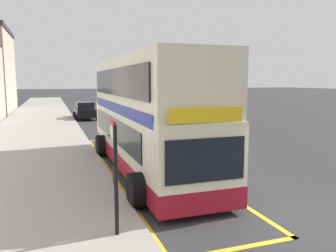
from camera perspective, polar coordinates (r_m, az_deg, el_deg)
The scene contains 6 objects.
ground_plane at distance 38.51m, azimuth -10.30°, elevation 2.22°, with size 260.00×260.00×0.00m, color #333335.
pavement_near at distance 38.05m, azimuth -20.77°, elevation 1.90°, with size 6.00×76.00×0.14m, color #A39E93.
double_decker_bus at distance 13.32m, azimuth -3.82°, elevation 1.30°, with size 3.17×11.01×4.40m.
bus_bay_markings at distance 13.93m, azimuth -3.84°, elevation -7.04°, with size 3.17×14.51×0.01m.
bus_stop_sign at distance 7.48m, azimuth -9.00°, elevation -7.01°, with size 0.09×0.51×2.52m.
parked_car_black_behind at distance 32.39m, azimuth -13.91°, elevation 2.55°, with size 2.09×4.20×1.62m.
Camera 1 is at (-5.99, -5.88, 3.52)m, focal length 35.77 mm.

